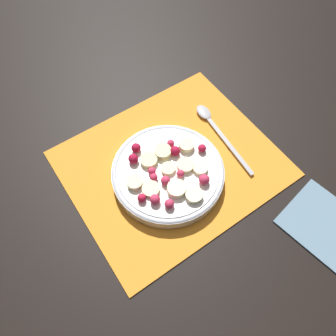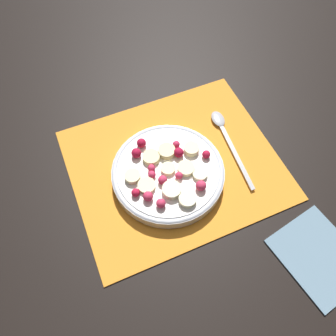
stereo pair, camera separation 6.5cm
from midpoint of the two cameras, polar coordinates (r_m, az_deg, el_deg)
ground_plane at (r=0.71m, az=-2.01°, el=0.49°), size 3.00×3.00×0.00m
placemat at (r=0.70m, az=-2.02°, el=0.61°), size 0.43×0.37×0.01m
fruit_bowl at (r=0.67m, az=-2.79°, el=-1.01°), size 0.23×0.23×0.05m
spoon at (r=0.76m, az=5.39°, el=7.43°), size 0.04×0.21×0.01m
napkin at (r=0.70m, az=23.49°, el=-9.38°), size 0.16×0.18×0.01m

